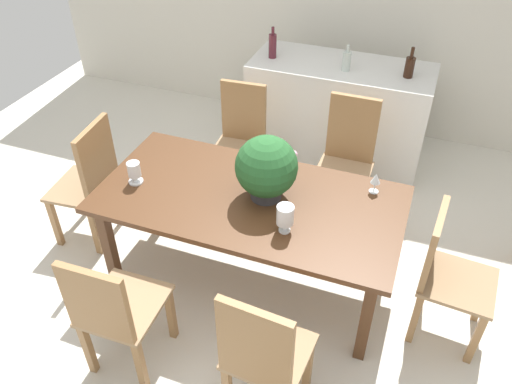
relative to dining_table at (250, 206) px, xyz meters
The scene contains 16 objects.
ground_plane 0.67m from the dining_table, 90.00° to the right, with size 7.04×7.04×0.00m, color silver.
dining_table is the anchor object (origin of this frame).
chair_foot_end 1.29m from the dining_table, ahead, with size 0.47×0.47×0.93m.
chair_near_right 1.07m from the dining_table, 65.50° to the right, with size 0.45×0.45×1.01m.
chair_far_right 1.08m from the dining_table, 65.37° to the left, with size 0.42×0.46×1.03m.
chair_far_left 1.08m from the dining_table, 115.18° to the left, with size 0.44×0.44×1.00m.
chair_near_left 1.08m from the dining_table, 114.64° to the right, with size 0.44×0.48×0.95m.
chair_head_end 1.28m from the dining_table, behind, with size 0.46×0.50×1.01m.
flower_centerpiece 0.32m from the dining_table, 23.34° to the left, with size 0.40×0.40×0.44m.
crystal_vase_left 0.81m from the dining_table, behind, with size 0.10×0.10×0.16m.
crystal_vase_center_near 0.44m from the dining_table, 36.22° to the right, with size 0.10×0.10×0.19m.
wine_glass 0.84m from the dining_table, 24.62° to the left, with size 0.06×0.06×0.14m.
kitchen_counter 1.75m from the dining_table, 83.47° to the left, with size 1.59×0.67×0.97m, color silver.
wine_bottle_dark 1.69m from the dining_table, 81.45° to the left, with size 0.07×0.07×0.22m.
wine_bottle_amber 1.77m from the dining_table, 104.26° to the left, with size 0.07×0.07×0.27m.
wine_bottle_green 1.89m from the dining_table, 65.87° to the left, with size 0.08×0.08×0.25m.
Camera 1 is at (0.96, -2.34, 2.83)m, focal length 35.95 mm.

